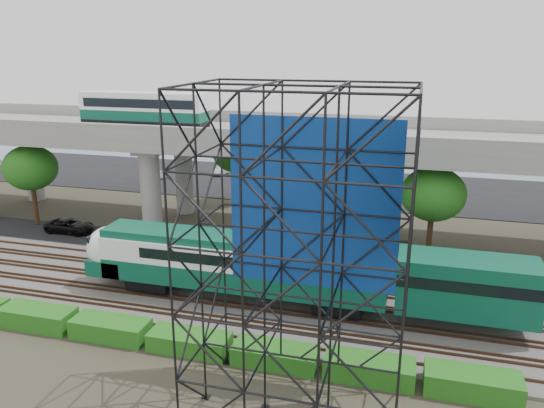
% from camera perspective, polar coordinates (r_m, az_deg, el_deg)
% --- Properties ---
extents(ground, '(140.00, 140.00, 0.00)m').
position_cam_1_polar(ground, '(35.14, -7.45, -11.46)').
color(ground, '#474233').
rests_on(ground, ground).
extents(ballast_bed, '(90.00, 12.00, 0.20)m').
position_cam_1_polar(ballast_bed, '(36.73, -6.24, -9.93)').
color(ballast_bed, slate).
rests_on(ballast_bed, ground).
extents(service_road, '(90.00, 5.00, 0.08)m').
position_cam_1_polar(service_road, '(44.05, -2.19, -5.27)').
color(service_road, black).
rests_on(service_road, ground).
extents(parking_lot, '(90.00, 18.00, 0.08)m').
position_cam_1_polar(parking_lot, '(65.74, 3.99, 2.13)').
color(parking_lot, black).
rests_on(parking_lot, ground).
extents(harbor_water, '(140.00, 40.00, 0.03)m').
position_cam_1_polar(harbor_water, '(86.91, 6.91, 5.61)').
color(harbor_water, slate).
rests_on(harbor_water, ground).
extents(rail_tracks, '(90.00, 9.52, 0.16)m').
position_cam_1_polar(rail_tracks, '(36.65, -6.25, -9.68)').
color(rail_tracks, '#472D1E').
rests_on(rail_tracks, ballast_bed).
extents(commuter_train, '(29.30, 3.06, 4.30)m').
position_cam_1_polar(commuter_train, '(34.37, -0.03, -6.64)').
color(commuter_train, black).
rests_on(commuter_train, rail_tracks).
extents(overpass, '(80.00, 12.00, 12.40)m').
position_cam_1_polar(overpass, '(47.12, -1.30, 6.55)').
color(overpass, '#9E9B93').
rests_on(overpass, ground).
extents(scaffold_tower, '(9.36, 6.36, 15.00)m').
position_cam_1_polar(scaffold_tower, '(22.78, 2.86, -6.64)').
color(scaffold_tower, black).
rests_on(scaffold_tower, ground).
extents(hedge_strip, '(34.60, 1.80, 1.20)m').
position_cam_1_polar(hedge_strip, '(31.09, -8.86, -14.36)').
color(hedge_strip, '#155D15').
rests_on(hedge_strip, ground).
extents(trees, '(40.94, 16.94, 7.69)m').
position_cam_1_polar(trees, '(49.00, -5.48, 3.72)').
color(trees, '#382314').
rests_on(trees, ground).
extents(suv, '(4.52, 2.12, 1.25)m').
position_cam_1_polar(suv, '(51.81, -20.89, -2.20)').
color(suv, black).
rests_on(suv, service_road).
extents(parked_cars, '(37.90, 9.37, 1.29)m').
position_cam_1_polar(parked_cars, '(65.34, 5.22, 2.59)').
color(parked_cars, silver).
rests_on(parked_cars, parking_lot).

